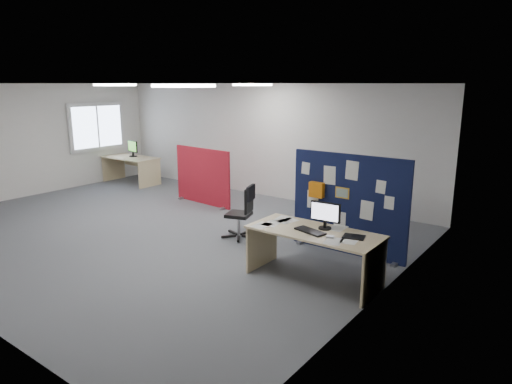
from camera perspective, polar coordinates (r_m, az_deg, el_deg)
The scene contains 18 objects.
floor at distance 8.89m, azimuth -12.85°, elevation -4.61°, with size 9.00×9.00×0.00m, color #57595F.
ceiling at distance 8.46m, azimuth -13.82°, elevation 13.05°, with size 9.00×7.00×0.02m, color white.
wall_back at distance 11.12m, azimuth 0.63°, elevation 6.46°, with size 9.00×0.02×2.70m, color silver.
wall_left at distance 12.34m, azimuth -27.02°, elevation 5.69°, with size 0.02×7.00×2.70m, color silver.
wall_right at distance 5.93m, azimuth 16.02°, elevation -0.27°, with size 0.02×7.00×2.70m, color silver.
window at distance 13.27m, azimuth -19.23°, elevation 7.72°, with size 0.06×1.70×1.30m.
ceiling_lights at distance 8.67m, azimuth -8.89°, elevation 13.07°, with size 4.10×4.10×0.04m.
navy_divider at distance 7.44m, azimuth 11.35°, elevation -1.54°, with size 1.97×0.30×1.63m.
main_desk at distance 6.42m, azimuth 7.46°, elevation -6.15°, with size 1.84×0.82×0.73m.
monitor_main at distance 6.37m, azimuth 8.66°, elevation -2.75°, with size 0.44×0.18×0.38m.
keyboard at distance 6.27m, azimuth 6.78°, elevation -4.88°, with size 0.45×0.18×0.03m, color black.
mouse at distance 6.07m, azimuth 9.25°, elevation -5.57°, with size 0.10×0.06×0.03m, color #959499.
paper_tray at distance 6.15m, azimuth 12.14°, elevation -5.49°, with size 0.28×0.22×0.01m, color black.
red_divider at distance 10.47m, azimuth -6.69°, elevation 1.93°, with size 1.71×0.30×1.28m.
second_desk at distance 13.07m, azimuth -15.26°, elevation 3.50°, with size 1.62×0.81×0.73m.
monitor_second at distance 13.04m, azimuth -15.16°, elevation 5.35°, with size 0.48×0.22×0.44m.
office_chair at distance 8.07m, azimuth -1.53°, elevation -2.09°, with size 0.63×0.61×0.95m.
desk_papers at distance 6.43m, azimuth 5.78°, elevation -4.47°, with size 1.52×0.84×0.00m.
Camera 1 is at (6.50, -5.42, 2.70)m, focal length 32.00 mm.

